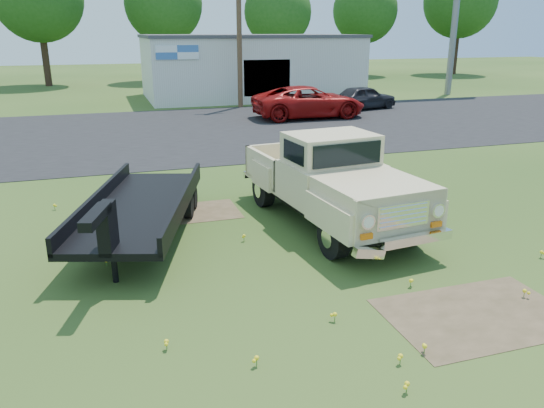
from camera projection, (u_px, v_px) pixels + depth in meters
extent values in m
plane|color=#234115|center=(321.00, 256.00, 10.88)|extent=(140.00, 140.00, 0.00)
cube|color=black|center=(195.00, 131.00, 24.46)|extent=(90.00, 14.00, 0.02)
cube|color=#4B3F28|center=(478.00, 315.00, 8.60)|extent=(3.00, 2.00, 0.01)
cube|color=#4B3F28|center=(195.00, 212.00, 13.47)|extent=(2.20, 1.60, 0.01)
cube|color=beige|center=(250.00, 67.00, 36.43)|extent=(14.00, 8.00, 4.00)
cube|color=#3F3F44|center=(250.00, 36.00, 35.79)|extent=(14.20, 8.20, 0.20)
cube|color=black|center=(267.00, 78.00, 32.98)|extent=(3.00, 0.10, 2.20)
cube|color=white|center=(177.00, 52.00, 30.80)|extent=(2.50, 0.08, 0.80)
cylinder|color=slate|center=(453.00, 37.00, 37.16)|extent=(0.44, 0.44, 8.00)
cylinder|color=#462E20|center=(239.00, 29.00, 30.55)|extent=(0.30, 0.30, 9.00)
cylinder|color=#342117|center=(46.00, 61.00, 43.69)|extent=(0.56, 0.56, 3.96)
cylinder|color=#342117|center=(167.00, 60.00, 47.52)|extent=(0.56, 0.56, 3.78)
sphere|color=#1D4C15|center=(163.00, 4.00, 46.04)|extent=(6.72, 6.72, 6.72)
cylinder|color=#342117|center=(278.00, 61.00, 49.12)|extent=(0.56, 0.56, 3.42)
sphere|color=#1D4C15|center=(278.00, 12.00, 47.79)|extent=(6.08, 6.08, 6.08)
cylinder|color=#342117|center=(363.00, 57.00, 54.26)|extent=(0.56, 0.56, 3.60)
sphere|color=#1D4C15|center=(365.00, 10.00, 52.85)|extent=(6.40, 6.40, 6.40)
cylinder|color=#342117|center=(455.00, 54.00, 55.72)|extent=(0.56, 0.56, 4.14)
sphere|color=#1D4C15|center=(460.00, 1.00, 54.10)|extent=(7.36, 7.36, 7.36)
imported|color=maroon|center=(309.00, 102.00, 27.84)|extent=(5.90, 2.72, 1.64)
imported|color=black|center=(364.00, 98.00, 30.90)|extent=(4.26, 2.53, 1.36)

